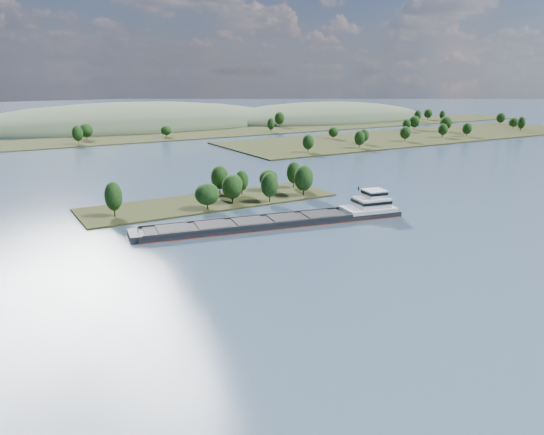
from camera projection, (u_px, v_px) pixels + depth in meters
ground at (292, 244)px, 158.01m from camera, size 1800.00×1800.00×0.00m
tree_island at (229, 191)px, 209.30m from camera, size 100.00×30.91×13.75m
right_bank at (419, 135)px, 419.94m from camera, size 320.00×90.00×14.44m
back_shoreline at (101, 140)px, 394.85m from camera, size 900.00×60.00×14.96m
hill_east at (323, 119)px, 575.59m from camera, size 260.00×140.00×36.00m
hill_west at (133, 126)px, 504.04m from camera, size 320.00×160.00×44.00m
cargo_barge at (291, 219)px, 179.19m from camera, size 93.97×27.18×12.64m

